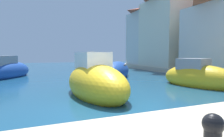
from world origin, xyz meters
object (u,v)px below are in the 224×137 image
object	(u,v)px
moored_boat_2	(117,71)
waterfront_building_annex	(172,29)
moored_boat_3	(198,77)
waterfront_building_far	(153,35)
moored_boat_5	(95,82)
moored_boat_1	(7,71)
mooring_bollard	(213,133)

from	to	relation	value
moored_boat_2	waterfront_building_annex	distance (m)	10.62
moored_boat_3	waterfront_building_annex	xyz separation A→B (m)	(6.24, 10.12, 4.44)
waterfront_building_annex	waterfront_building_far	size ratio (longest dim) A/B	1.07
moored_boat_2	moored_boat_3	distance (m)	7.03
moored_boat_5	waterfront_building_far	world-z (taller)	waterfront_building_far
moored_boat_3	moored_boat_5	size ratio (longest dim) A/B	0.92
waterfront_building_far	waterfront_building_annex	bearing A→B (deg)	-90.00
moored_boat_1	moored_boat_2	bearing A→B (deg)	-77.20
moored_boat_1	moored_boat_5	size ratio (longest dim) A/B	1.03
moored_boat_3	mooring_bollard	size ratio (longest dim) A/B	7.74
moored_boat_2	moored_boat_3	bearing A→B (deg)	-122.95
waterfront_building_annex	moored_boat_1	bearing A→B (deg)	-177.28
moored_boat_3	mooring_bollard	distance (m)	9.85
waterfront_building_far	mooring_bollard	distance (m)	25.22
moored_boat_5	mooring_bollard	bearing A→B (deg)	-6.85
moored_boat_1	waterfront_building_far	world-z (taller)	waterfront_building_far
moored_boat_2	moored_boat_5	xyz separation A→B (m)	(-4.02, -6.65, 0.17)
moored_boat_2	waterfront_building_far	xyz separation A→B (m)	(8.90, 7.69, 4.22)
mooring_bollard	moored_boat_5	bearing A→B (deg)	87.32
waterfront_building_annex	waterfront_building_far	distance (m)	4.09
moored_boat_1	moored_boat_3	size ratio (longest dim) A/B	1.12
moored_boat_5	waterfront_building_far	distance (m)	19.73
waterfront_building_annex	waterfront_building_far	world-z (taller)	waterfront_building_annex
moored_boat_1	moored_boat_5	world-z (taller)	moored_boat_5
waterfront_building_annex	mooring_bollard	world-z (taller)	waterfront_building_annex
moored_boat_5	moored_boat_2	bearing A→B (deg)	144.65
mooring_bollard	waterfront_building_far	bearing A→B (deg)	57.91
waterfront_building_far	mooring_bollard	world-z (taller)	waterfront_building_far
moored_boat_2	mooring_bollard	world-z (taller)	moored_boat_2
moored_boat_3	mooring_bollard	world-z (taller)	moored_boat_3
moored_boat_1	waterfront_building_annex	xyz separation A→B (m)	(17.82, 0.85, 4.42)
moored_boat_3	waterfront_building_far	size ratio (longest dim) A/B	0.61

